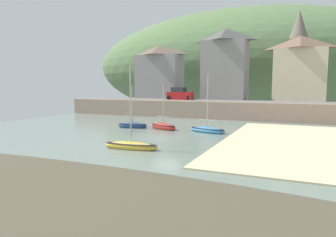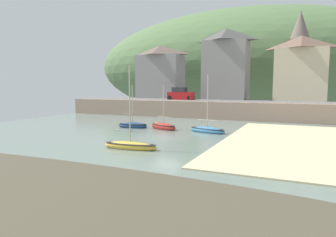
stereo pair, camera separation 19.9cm
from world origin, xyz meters
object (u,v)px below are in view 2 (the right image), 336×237
waterfront_building_right (300,68)px  parked_car_near_slipway (181,95)px  fishing_boat_green (207,130)px  sailboat_nearest_shore (133,125)px  church_with_spire (299,54)px  motorboat_with_cabin (163,127)px  waterfront_building_centre (226,64)px  waterfront_building_left (160,72)px  rowboat_small_beached (130,145)px  mooring_buoy (157,124)px

waterfront_building_right → parked_car_near_slipway: waterfront_building_right is taller
waterfront_building_right → fishing_boat_green: 23.25m
sailboat_nearest_shore → church_with_spire: bearing=49.3°
sailboat_nearest_shore → parked_car_near_slipway: 16.50m
church_with_spire → parked_car_near_slipway: bearing=-153.3°
waterfront_building_right → sailboat_nearest_shore: bearing=-128.6°
church_with_spire → motorboat_with_cabin: size_ratio=2.88×
waterfront_building_centre → waterfront_building_left: bearing=180.0°
waterfront_building_left → sailboat_nearest_shore: size_ratio=1.91×
waterfront_building_right → church_with_spire: (-0.38, 4.00, 2.41)m
sailboat_nearest_shore → rowboat_small_beached: size_ratio=0.78×
waterfront_building_left → waterfront_building_right: (23.03, 0.00, 0.13)m
fishing_boat_green → waterfront_building_right: bearing=85.5°
motorboat_with_cabin → church_with_spire: bearing=84.4°
parked_car_near_slipway → motorboat_with_cabin: bearing=-72.7°
waterfront_building_left → parked_car_near_slipway: (5.75, -4.50, -3.90)m
waterfront_building_left → church_with_spire: church_with_spire is taller
waterfront_building_centre → fishing_boat_green: (3.19, -20.70, -7.92)m
waterfront_building_centre → parked_car_near_slipway: bearing=-143.7°
church_with_spire → motorboat_with_cabin: 29.03m
sailboat_nearest_shore → waterfront_building_centre: bearing=67.9°
waterfront_building_right → sailboat_nearest_shore: (-16.51, -20.71, -6.98)m
rowboat_small_beached → fishing_boat_green: rowboat_small_beached is taller
waterfront_building_left → motorboat_with_cabin: 23.87m
waterfront_building_right → rowboat_small_beached: waterfront_building_right is taller
waterfront_building_left → mooring_buoy: bearing=-65.6°
motorboat_with_cabin → parked_car_near_slipway: 16.84m
waterfront_building_left → sailboat_nearest_shore: (6.52, -20.71, -6.85)m
rowboat_small_beached → waterfront_building_right: bearing=65.7°
waterfront_building_right → mooring_buoy: (-14.96, -17.79, -7.10)m
mooring_buoy → rowboat_small_beached: bearing=-72.1°
sailboat_nearest_shore → motorboat_with_cabin: bearing=-4.0°
motorboat_with_cabin → mooring_buoy: bearing=149.4°
mooring_buoy → waterfront_building_right: bearing=49.9°
rowboat_small_beached → fishing_boat_green: size_ratio=1.05×
motorboat_with_cabin → parked_car_near_slipway: bearing=126.9°
waterfront_building_centre → sailboat_nearest_shore: 22.81m
waterfront_building_left → fishing_boat_green: bearing=-53.9°
waterfront_building_left → waterfront_building_centre: waterfront_building_centre is taller
waterfront_building_centre → church_with_spire: (10.77, 4.00, 1.48)m
waterfront_building_left → rowboat_small_beached: 33.73m
waterfront_building_left → fishing_boat_green: size_ratio=1.56×
motorboat_with_cabin → rowboat_small_beached: (2.07, -10.19, -0.02)m
sailboat_nearest_shore → mooring_buoy: size_ratio=10.68×
waterfront_building_left → parked_car_near_slipway: 8.28m
waterfront_building_right → mooring_buoy: waterfront_building_right is taller
fishing_boat_green → parked_car_near_slipway: bearing=136.4°
waterfront_building_left → waterfront_building_centre: bearing=0.0°
church_with_spire → waterfront_building_centre: bearing=-159.6°
church_with_spire → mooring_buoy: size_ratio=30.98×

